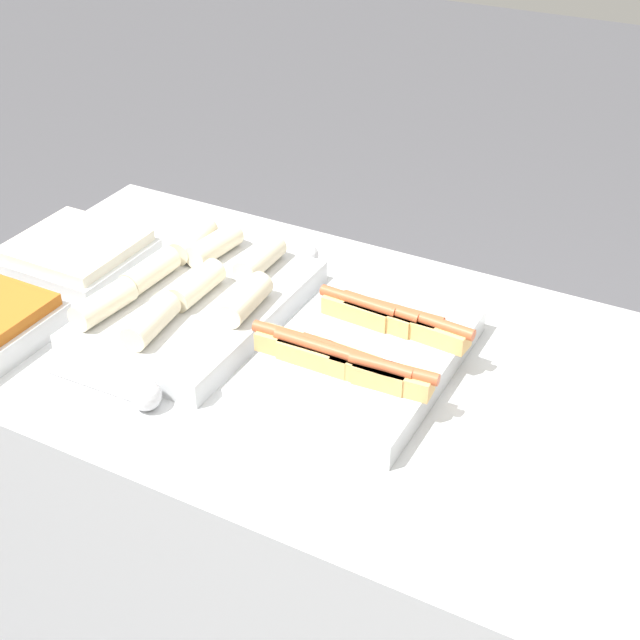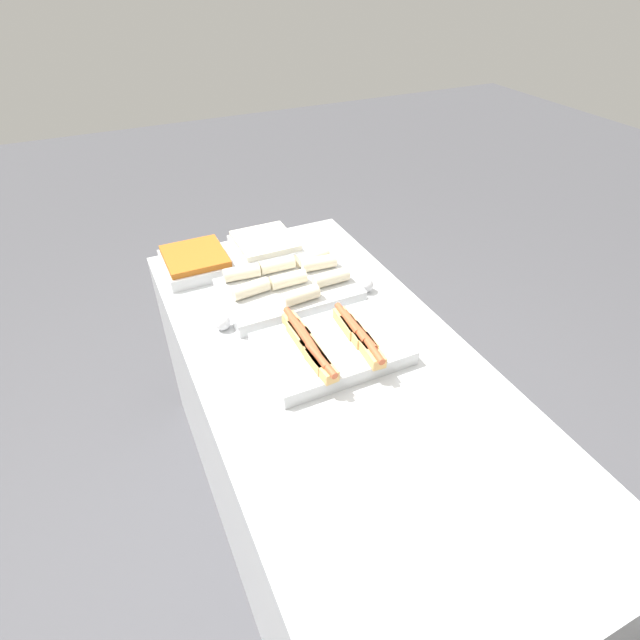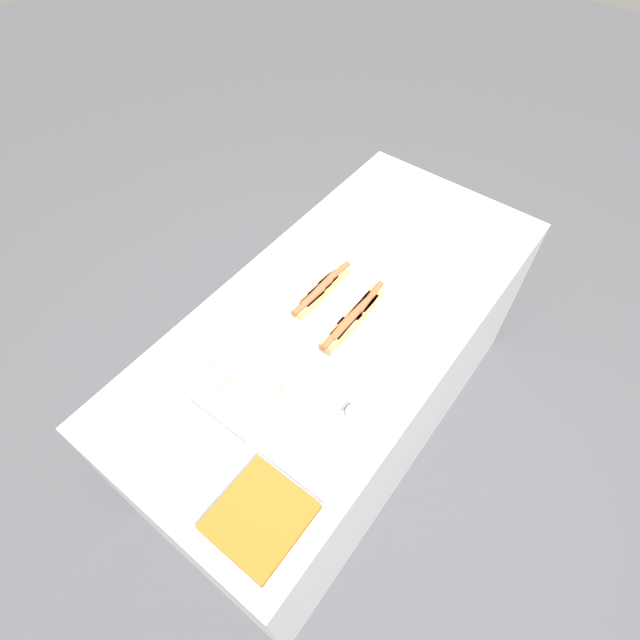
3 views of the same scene
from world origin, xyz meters
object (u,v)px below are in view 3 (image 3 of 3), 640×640
(tray_wraps, at_px, (266,382))
(tray_side_back, at_px, (185,456))
(tray_hotdogs, at_px, (336,311))
(tray_side_front, at_px, (260,520))
(serving_spoon_far, at_px, (224,327))
(serving_spoon_near, at_px, (351,415))

(tray_wraps, distance_m, tray_side_back, 0.33)
(tray_hotdogs, relative_size, tray_side_back, 1.69)
(tray_side_front, bearing_deg, tray_hotdogs, 20.39)
(tray_wraps, bearing_deg, serving_spoon_far, 72.72)
(tray_hotdogs, distance_m, serving_spoon_far, 0.40)
(tray_wraps, height_order, serving_spoon_near, tray_wraps)
(tray_side_front, xyz_separation_m, serving_spoon_near, (0.41, -0.01, -0.01))
(tray_wraps, height_order, serving_spoon_far, tray_wraps)
(serving_spoon_near, bearing_deg, tray_hotdogs, 43.07)
(tray_hotdogs, bearing_deg, tray_wraps, 178.76)
(tray_side_front, height_order, serving_spoon_far, tray_side_front)
(tray_wraps, xyz_separation_m, tray_side_back, (-0.33, 0.03, -0.00))
(tray_hotdogs, relative_size, tray_wraps, 0.93)
(tray_side_back, xyz_separation_m, serving_spoon_near, (0.41, -0.31, -0.01))
(tray_wraps, bearing_deg, serving_spoon_near, -74.68)
(tray_hotdogs, xyz_separation_m, tray_side_front, (-0.70, -0.26, -0.00))
(tray_hotdogs, relative_size, serving_spoon_far, 1.70)
(tray_hotdogs, height_order, tray_side_front, tray_hotdogs)
(tray_hotdogs, xyz_separation_m, tray_side_back, (-0.70, 0.04, -0.00))
(tray_wraps, xyz_separation_m, serving_spoon_near, (0.08, -0.28, -0.01))
(tray_hotdogs, distance_m, tray_side_back, 0.70)
(tray_hotdogs, distance_m, tray_side_front, 0.75)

